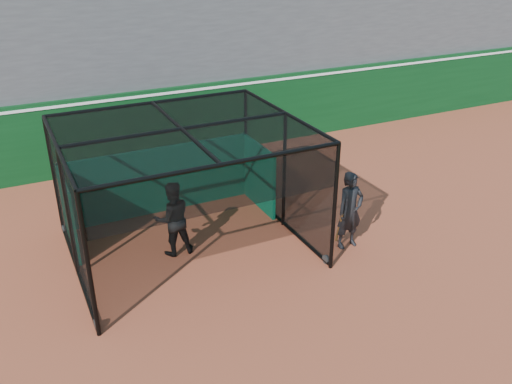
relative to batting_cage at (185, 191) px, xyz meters
name	(u,v)px	position (x,y,z in m)	size (l,w,h in m)	color
ground	(256,294)	(0.66, -2.50, -1.56)	(120.00, 120.00, 0.00)	brown
outfield_wall	(145,125)	(0.66, 6.00, -0.27)	(50.00, 0.50, 2.50)	#0A3815
grandstand	(109,13)	(0.66, 9.78, 2.92)	(50.00, 7.85, 8.95)	#4C4C4F
batting_cage	(185,191)	(0.00, 0.00, 0.00)	(5.47, 4.75, 3.12)	black
batter	(173,219)	(-0.38, -0.09, -0.61)	(0.92, 0.71, 1.88)	black
on_deck_player	(350,211)	(3.62, -1.69, -0.56)	(0.74, 0.50, 1.99)	black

